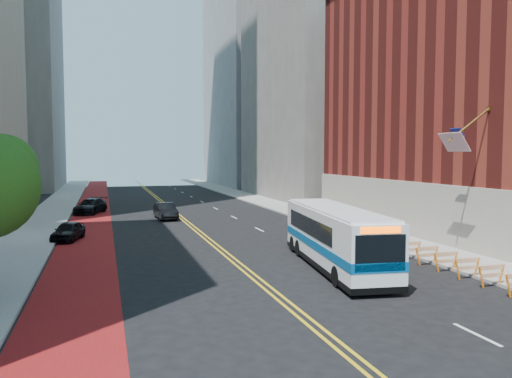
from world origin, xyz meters
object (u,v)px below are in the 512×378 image
object	(u,v)px
car_b	(166,211)
car_c	(91,206)
transit_bus	(335,236)
car_a	(68,231)

from	to	relation	value
car_b	car_c	world-z (taller)	car_b
car_b	car_c	distance (m)	9.49
transit_bus	car_b	bearing A→B (deg)	113.08
transit_bus	car_a	distance (m)	19.01
car_c	car_a	bearing A→B (deg)	-73.86
car_c	car_b	bearing A→B (deg)	-25.19
car_b	car_c	size ratio (longest dim) A/B	0.89
car_b	car_a	bearing A→B (deg)	-133.71
car_a	car_b	bearing A→B (deg)	64.82
car_b	car_c	bearing A→B (deg)	130.63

